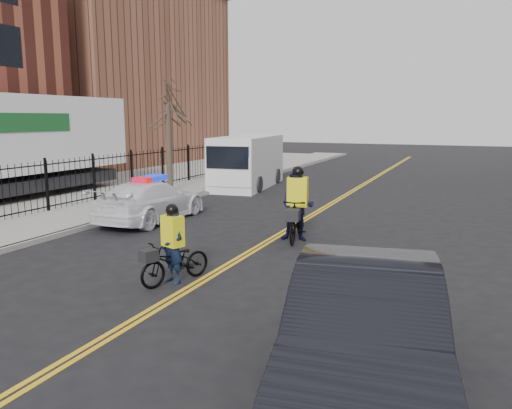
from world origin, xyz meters
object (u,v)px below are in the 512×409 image
object	(u,v)px
police_cruiser	(151,201)
cyclist_far	(297,212)
cyclist_near	(173,255)
cargo_van	(247,163)
dark_sedan	(365,332)

from	to	relation	value
police_cruiser	cyclist_far	xyz separation A→B (m)	(5.57, -0.70, 0.16)
police_cruiser	cyclist_far	distance (m)	5.62
police_cruiser	cyclist_near	size ratio (longest dim) A/B	2.58
cyclist_near	cyclist_far	xyz separation A→B (m)	(1.26, 4.60, 0.26)
cargo_van	cyclist_far	size ratio (longest dim) A/B	2.88
cargo_van	cyclist_near	distance (m)	15.13
police_cruiser	dark_sedan	world-z (taller)	dark_sedan
police_cruiser	dark_sedan	size ratio (longest dim) A/B	0.92
police_cruiser	cyclist_near	xyz separation A→B (m)	(4.31, -5.30, -0.10)
dark_sedan	cyclist_near	bearing A→B (deg)	138.77
police_cruiser	cyclist_far	world-z (taller)	cyclist_far
dark_sedan	cargo_van	size ratio (longest dim) A/B	0.81
dark_sedan	cyclist_far	bearing A→B (deg)	104.79
police_cruiser	cyclist_far	bearing A→B (deg)	172.19
dark_sedan	cargo_van	world-z (taller)	cargo_van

